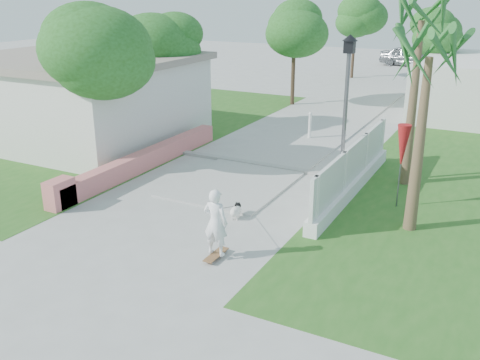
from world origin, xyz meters
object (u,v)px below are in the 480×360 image
Objects in this scene: dog at (236,210)px; parked_car at (409,57)px; patio_umbrella at (403,147)px; skateboarder at (222,212)px; street_lamp at (346,106)px; bollard at (310,125)px.

parked_car reaches higher than dog.
dog is (-3.53, -2.72, -1.47)m from patio_umbrella.
patio_umbrella is 0.85× the size of skateboarder.
street_lamp is 4.07× the size of bollard.
dog is (-0.34, 1.32, -0.52)m from skateboarder.
parked_car is (-3.39, 27.85, -1.67)m from street_lamp.
street_lamp reaches higher than patio_umbrella.
patio_umbrella is 29.34m from parked_car.
skateboarder is at bearing -162.21° from parked_car.
parked_car is (-2.10, 32.89, 0.02)m from skateboarder.
dog is (-1.63, -3.72, -2.21)m from street_lamp.
skateboarder is at bearing -128.27° from patio_umbrella.
street_lamp is 5.47m from skateboarder.
skateboarder is 1.46m from dog.
street_lamp is at bearing -107.53° from skateboarder.
dog is (1.07, -8.22, -0.37)m from bollard.
dog is at bearing -113.65° from street_lamp.
skateboarder reaches higher than parked_car.
parked_car is at bearing -89.53° from skateboarder.
street_lamp is 5.56m from bollard.
dog is at bearing -162.67° from parked_car.
parked_car is (-0.69, 23.35, 0.17)m from bollard.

